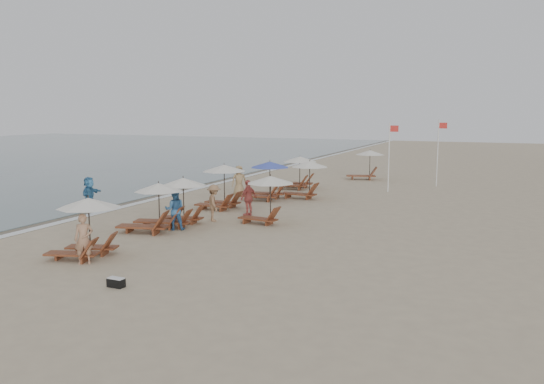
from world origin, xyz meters
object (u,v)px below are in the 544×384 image
at_px(lounger_station_0, 85,227).
at_px(beachgoer_near, 84,239).
at_px(lounger_station_1, 153,210).
at_px(inland_station_1, 304,177).
at_px(lounger_station_3, 221,186).
at_px(lounger_station_4, 265,182).
at_px(waterline_walker, 89,194).
at_px(inland_station_2, 365,163).
at_px(beachgoer_far_b, 239,181).
at_px(inland_station_0, 266,193).
at_px(beachgoer_mid_a, 175,210).
at_px(flag_pole_near, 390,154).
at_px(lounger_station_5, 296,173).
at_px(lounger_station_2, 179,202).
at_px(duffel_bag, 116,282).
at_px(beachgoer_mid_b, 214,203).
at_px(beachgoer_far_a, 248,198).

distance_m(lounger_station_0, beachgoer_near, 0.90).
xyz_separation_m(lounger_station_1, inland_station_1, (2.95, 11.23, 0.35)).
distance_m(lounger_station_3, lounger_station_4, 3.93).
distance_m(lounger_station_1, waterline_walker, 6.39).
bearing_deg(lounger_station_0, lounger_station_3, 91.86).
xyz_separation_m(lounger_station_4, inland_station_1, (1.94, 1.31, 0.22)).
height_order(inland_station_2, beachgoer_far_b, inland_station_2).
relative_size(lounger_station_0, inland_station_0, 0.96).
relative_size(beachgoer_mid_a, flag_pole_near, 0.41).
relative_size(lounger_station_5, beachgoer_far_b, 1.49).
xyz_separation_m(lounger_station_2, lounger_station_3, (-0.36, 4.65, 0.12)).
distance_m(beachgoer_mid_a, beachgoer_far_b, 10.15).
bearing_deg(inland_station_0, flag_pole_near, 75.88).
bearing_deg(waterline_walker, inland_station_0, -99.75).
bearing_deg(lounger_station_3, lounger_station_0, -88.14).
distance_m(waterline_walker, duffel_bag, 13.65).
height_order(lounger_station_0, inland_station_1, inland_station_1).
distance_m(lounger_station_5, beachgoer_near, 20.55).
height_order(lounger_station_0, waterline_walker, lounger_station_0).
xyz_separation_m(lounger_station_1, waterline_walker, (-5.80, 2.69, -0.02)).
xyz_separation_m(duffel_bag, flag_pole_near, (3.44, 23.11, 2.33)).
bearing_deg(inland_station_0, waterline_walker, -176.08).
bearing_deg(lounger_station_3, lounger_station_2, -85.56).
xyz_separation_m(lounger_station_4, flag_pole_near, (6.04, 6.03, 1.41)).
relative_size(duffel_bag, flag_pole_near, 0.12).
height_order(lounger_station_1, beachgoer_mid_a, lounger_station_1).
distance_m(lounger_station_1, beachgoer_mid_b, 3.25).
relative_size(lounger_station_3, beachgoer_mid_a, 1.45).
distance_m(lounger_station_2, beachgoer_mid_a, 1.01).
distance_m(lounger_station_4, duffel_bag, 17.31).
distance_m(lounger_station_1, beachgoer_far_b, 10.57).
height_order(lounger_station_5, beachgoer_near, lounger_station_5).
distance_m(beachgoer_mid_b, duffel_bag, 10.38).
bearing_deg(lounger_station_4, inland_station_0, -66.33).
relative_size(beachgoer_mid_b, beachgoer_far_b, 0.93).
bearing_deg(lounger_station_3, beachgoer_far_a, -29.33).
xyz_separation_m(lounger_station_5, beachgoer_mid_b, (0.42, -12.14, -0.15)).
distance_m(lounger_station_2, beachgoer_far_b, 9.18).
bearing_deg(lounger_station_1, lounger_station_5, 86.31).
bearing_deg(lounger_station_3, lounger_station_5, 84.21).
bearing_deg(beachgoer_near, flag_pole_near, 38.82).
relative_size(inland_station_2, beachgoer_far_b, 1.54).
bearing_deg(lounger_station_5, waterline_walker, -118.64).
xyz_separation_m(lounger_station_3, beachgoer_far_a, (2.23, -1.25, -0.30)).
height_order(inland_station_0, waterline_walker, inland_station_0).
bearing_deg(flag_pole_near, lounger_station_1, -113.87).
bearing_deg(beachgoer_mid_b, duffel_bag, 156.10).
xyz_separation_m(lounger_station_1, lounger_station_2, (0.42, 1.46, 0.15)).
bearing_deg(beachgoer_far_a, beachgoer_mid_a, -2.29).
height_order(beachgoer_mid_a, beachgoer_far_b, beachgoer_far_b).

